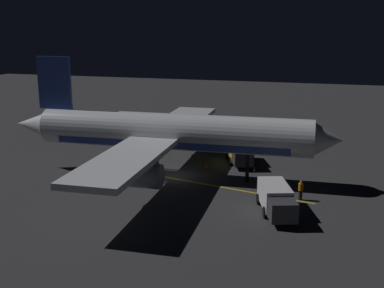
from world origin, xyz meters
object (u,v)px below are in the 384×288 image
at_px(catering_truck, 239,153).
at_px(traffic_cone_near_left, 206,166).
at_px(baggage_truck, 276,199).
at_px(ground_crew_worker, 301,190).
at_px(traffic_cone_near_right, 254,170).
at_px(airliner, 167,133).

height_order(catering_truck, traffic_cone_near_left, catering_truck).
xyz_separation_m(baggage_truck, ground_crew_worker, (-3.74, 1.66, -0.30)).
bearing_deg(traffic_cone_near_left, traffic_cone_near_right, 91.86).
relative_size(baggage_truck, traffic_cone_near_left, 11.63).
height_order(traffic_cone_near_left, traffic_cone_near_right, same).
bearing_deg(baggage_truck, traffic_cone_near_right, -161.80).
bearing_deg(catering_truck, ground_crew_worker, 37.03).
distance_m(airliner, ground_crew_worker, 14.16).
relative_size(airliner, traffic_cone_near_left, 60.93).
distance_m(ground_crew_worker, traffic_cone_near_left, 12.41).
xyz_separation_m(catering_truck, ground_crew_worker, (9.74, 7.34, -0.31)).
relative_size(ground_crew_worker, traffic_cone_near_right, 3.16).
relative_size(ground_crew_worker, traffic_cone_near_left, 3.16).
bearing_deg(catering_truck, airliner, -42.03).
height_order(ground_crew_worker, traffic_cone_near_left, ground_crew_worker).
bearing_deg(catering_truck, traffic_cone_near_left, -45.83).
relative_size(baggage_truck, catering_truck, 1.07).
xyz_separation_m(airliner, ground_crew_worker, (3.05, 13.37, -3.53)).
bearing_deg(ground_crew_worker, traffic_cone_near_right, -143.44).
distance_m(baggage_truck, catering_truck, 14.63).
xyz_separation_m(traffic_cone_near_left, traffic_cone_near_right, (-0.17, 5.16, 0.00)).
height_order(catering_truck, traffic_cone_near_right, catering_truck).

